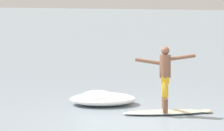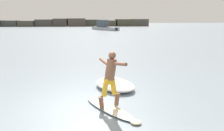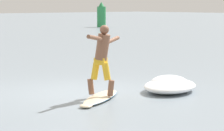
% 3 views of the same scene
% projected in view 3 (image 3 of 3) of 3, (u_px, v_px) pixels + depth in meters
% --- Properties ---
extents(ground_plane, '(200.00, 200.00, 0.00)m').
position_uv_depth(ground_plane, '(81.00, 92.00, 13.24)').
color(ground_plane, gray).
extents(surfboard, '(1.61, 2.17, 0.23)m').
position_uv_depth(surfboard, '(100.00, 97.00, 12.23)').
color(surfboard, beige).
rests_on(surfboard, ground).
extents(surfer, '(0.76, 1.44, 1.63)m').
position_uv_depth(surfer, '(102.00, 55.00, 12.14)').
color(surfer, brown).
rests_on(surfer, surfboard).
extents(channel_marker_buoy, '(0.83, 0.83, 2.39)m').
position_uv_depth(channel_marker_buoy, '(101.00, 16.00, 50.21)').
color(channel_marker_buoy, '#288447').
rests_on(channel_marker_buoy, ground).
extents(wave_foam_at_tail, '(1.39, 1.39, 0.40)m').
position_uv_depth(wave_foam_at_tail, '(169.00, 83.00, 13.43)').
color(wave_foam_at_tail, white).
rests_on(wave_foam_at_tail, ground).
extents(wave_foam_at_nose, '(1.99, 2.22, 0.30)m').
position_uv_depth(wave_foam_at_nose, '(170.00, 86.00, 13.27)').
color(wave_foam_at_nose, white).
rests_on(wave_foam_at_nose, ground).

